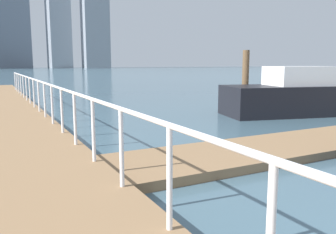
{
  "coord_description": "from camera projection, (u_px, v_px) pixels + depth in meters",
  "views": [
    {
      "loc": [
        -4.66,
        1.08,
        2.04
      ],
      "look_at": [
        -1.0,
        8.13,
        0.8
      ],
      "focal_mm": 37.17,
      "sensor_mm": 36.0,
      "label": 1
    }
  ],
  "objects": [
    {
      "name": "ground_plane",
      "position": [
        85.0,
        101.0,
        19.03
      ],
      "size": [
        300.0,
        300.0,
        0.0
      ],
      "primitive_type": "plane",
      "color": "#476675"
    },
    {
      "name": "boardwalk_railing",
      "position": [
        61.0,
        99.0,
        8.12
      ],
      "size": [
        0.06,
        30.05,
        1.08
      ],
      "color": "white",
      "rests_on": "boardwalk"
    },
    {
      "name": "dock_piling_3",
      "position": [
        245.0,
        81.0,
        14.65
      ],
      "size": [
        0.28,
        0.28,
        2.57
      ],
      "primitive_type": "cylinder",
      "color": "brown",
      "rests_on": "ground_plane"
    },
    {
      "name": "moored_boat_0",
      "position": [
        310.0,
        96.0,
        13.97
      ],
      "size": [
        7.48,
        3.78,
        1.91
      ],
      "color": "black",
      "rests_on": "ground_plane"
    },
    {
      "name": "skyline_tower_2",
      "position": [
        12.0,
        13.0,
        138.33
      ],
      "size": [
        14.02,
        7.2,
        43.55
      ],
      "primitive_type": "cube",
      "rotation": [
        0.0,
        0.0,
        -0.08
      ],
      "color": "slate",
      "rests_on": "ground_plane"
    }
  ]
}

